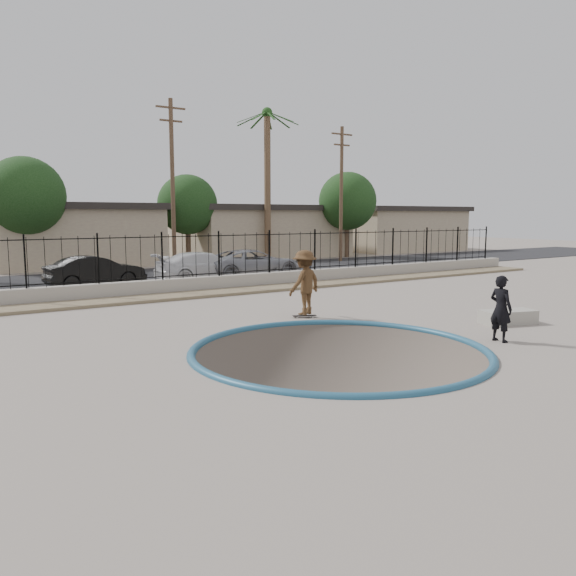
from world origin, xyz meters
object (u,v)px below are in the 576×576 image
(videographer, at_px, (501,309))
(car_c, at_px, (205,266))
(skateboard, at_px, (304,316))
(car_d, at_px, (252,263))
(car_b, at_px, (96,271))
(skater, at_px, (305,286))
(concrete_ledge, at_px, (508,317))

(videographer, relative_size, car_c, 0.35)
(skateboard, xyz_separation_m, videographer, (2.19, -5.43, 0.79))
(car_d, bearing_deg, car_c, 90.40)
(videographer, xyz_separation_m, car_c, (-0.73, 15.83, -0.11))
(car_b, height_order, car_d, car_d)
(videographer, xyz_separation_m, car_b, (-5.71, 16.29, -0.12))
(car_b, bearing_deg, skater, -167.42)
(videographer, relative_size, car_b, 0.40)
(concrete_ledge, relative_size, car_c, 0.34)
(skater, distance_m, videographer, 5.85)
(skateboard, distance_m, concrete_ledge, 6.01)
(skater, relative_size, videographer, 1.19)
(concrete_ledge, xyz_separation_m, car_b, (-7.92, 14.95, 0.52))
(skateboard, height_order, videographer, videographer)
(skater, relative_size, skateboard, 2.67)
(car_b, distance_m, car_d, 7.60)
(skater, bearing_deg, car_b, -87.81)
(videographer, bearing_deg, car_b, 19.62)
(concrete_ledge, bearing_deg, videographer, -148.86)
(skateboard, relative_size, concrete_ledge, 0.47)
(car_c, bearing_deg, car_b, 85.93)
(videographer, distance_m, car_b, 17.26)
(skater, height_order, skateboard, skater)
(concrete_ledge, bearing_deg, skater, 137.12)
(skater, bearing_deg, skateboard, -162.05)
(videographer, distance_m, car_d, 15.94)
(skater, relative_size, car_c, 0.42)
(skateboard, relative_size, car_b, 0.18)
(car_c, height_order, car_d, car_d)
(skateboard, height_order, car_c, car_c)
(concrete_ledge, bearing_deg, car_d, 91.32)
(car_b, bearing_deg, car_d, -98.83)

